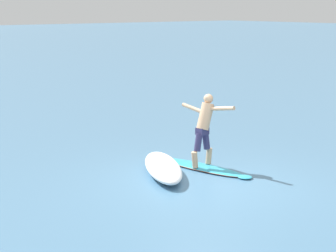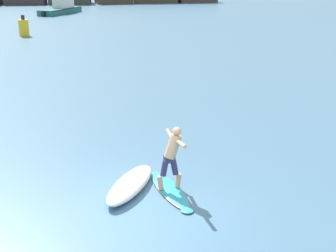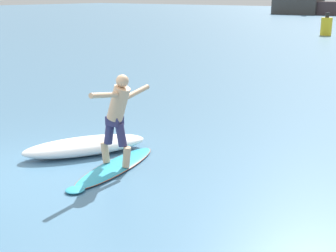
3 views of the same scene
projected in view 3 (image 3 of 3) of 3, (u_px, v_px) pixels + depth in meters
name	position (u px, v px, depth m)	size (l,w,h in m)	color
ground_plane	(48.00, 174.00, 8.03)	(200.00, 200.00, 0.00)	teal
surfboard	(115.00, 167.00, 8.26)	(0.97, 2.51, 0.20)	#31A3C4
surfer	(118.00, 113.00, 7.99)	(0.66, 1.55, 1.63)	tan
channel_marker_buoy	(326.00, 26.00, 33.95)	(0.79, 0.79, 1.63)	yellow
wave_foam_at_tail	(85.00, 146.00, 8.98)	(1.79, 2.44, 0.33)	white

